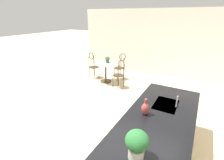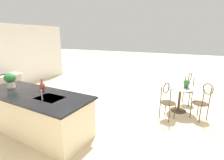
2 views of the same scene
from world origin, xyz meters
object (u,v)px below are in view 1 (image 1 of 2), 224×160
at_px(chair_near_window, 93,64).
at_px(vase_on_counter, 145,109).
at_px(potted_plant_on_table, 107,59).
at_px(chair_toward_desk, 120,65).
at_px(potted_plant_counter_far, 137,143).
at_px(bistro_table, 106,71).
at_px(chair_by_island, 120,73).

height_order(chair_near_window, vase_on_counter, vase_on_counter).
distance_m(potted_plant_on_table, vase_on_counter, 3.81).
xyz_separation_m(chair_toward_desk, vase_on_counter, (3.34, 2.14, 0.46)).
bearing_deg(potted_plant_counter_far, chair_toward_desk, -151.08).
distance_m(bistro_table, potted_plant_on_table, 0.45).
height_order(chair_near_window, chair_toward_desk, same).
bearing_deg(vase_on_counter, potted_plant_on_table, -139.48).
distance_m(bistro_table, chair_near_window, 0.73).
bearing_deg(potted_plant_on_table, bistro_table, -0.65).
height_order(bistro_table, chair_by_island, chair_by_island).
distance_m(bistro_table, chair_toward_desk, 0.68).
relative_size(potted_plant_on_table, potted_plant_counter_far, 0.65).
bearing_deg(chair_by_island, vase_on_counter, 34.90).
relative_size(chair_near_window, chair_toward_desk, 1.00).
bearing_deg(potted_plant_counter_far, bistro_table, -143.80).
bearing_deg(potted_plant_on_table, chair_toward_desk, 142.68).
bearing_deg(vase_on_counter, bistro_table, -138.06).
bearing_deg(potted_plant_on_table, vase_on_counter, 40.52).
bearing_deg(chair_toward_desk, vase_on_counter, 32.69).
xyz_separation_m(chair_by_island, potted_plant_on_table, (-0.37, -0.72, 0.31)).
distance_m(bistro_table, chair_by_island, 0.77).
xyz_separation_m(potted_plant_counter_far, vase_on_counter, (-0.90, -0.20, -0.10)).
bearing_deg(bistro_table, potted_plant_counter_far, 36.20).
relative_size(bistro_table, potted_plant_counter_far, 2.14).
distance_m(bistro_table, potted_plant_counter_far, 4.58).
distance_m(chair_by_island, potted_plant_counter_far, 3.98).
distance_m(potted_plant_on_table, potted_plant_counter_far, 4.65).
bearing_deg(vase_on_counter, chair_near_window, -132.48).
bearing_deg(potted_plant_counter_far, chair_by_island, -150.21).
height_order(chair_by_island, potted_plant_counter_far, potted_plant_counter_far).
height_order(chair_by_island, potted_plant_on_table, chair_by_island).
xyz_separation_m(potted_plant_on_table, potted_plant_counter_far, (3.80, 2.67, 0.25)).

